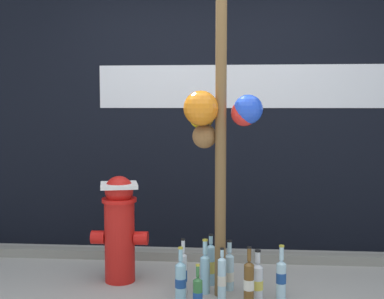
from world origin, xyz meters
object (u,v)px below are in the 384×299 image
(bottle_2, at_px, (211,264))
(bottle_7, at_px, (198,294))
(bottle_5, at_px, (281,277))
(bottle_0, at_px, (183,272))
(fire_hydrant, at_px, (119,226))
(bottle_9, at_px, (229,271))
(bottle_3, at_px, (249,282))
(bottle_6, at_px, (222,278))
(bottle_1, at_px, (181,279))
(bottle_4, at_px, (205,271))
(memorial_post, at_px, (219,87))
(bottle_8, at_px, (257,280))

(bottle_2, height_order, bottle_7, bottle_2)
(bottle_5, bearing_deg, bottle_2, 155.50)
(bottle_0, distance_m, bottle_7, 0.34)
(fire_hydrant, height_order, bottle_9, fire_hydrant)
(bottle_3, bearing_deg, bottle_6, 162.19)
(fire_hydrant, xyz_separation_m, bottle_9, (0.86, -0.12, -0.29))
(bottle_1, height_order, bottle_2, bottle_2)
(bottle_3, bearing_deg, fire_hydrant, 159.26)
(bottle_1, bearing_deg, bottle_9, 30.47)
(bottle_5, bearing_deg, bottle_6, -172.33)
(fire_hydrant, bearing_deg, bottle_2, -2.03)
(bottle_4, relative_size, bottle_6, 1.08)
(fire_hydrant, bearing_deg, bottle_0, -22.71)
(bottle_5, bearing_deg, memorial_post, 176.35)
(bottle_3, bearing_deg, bottle_1, 174.08)
(bottle_0, height_order, bottle_2, bottle_0)
(fire_hydrant, bearing_deg, bottle_5, -11.93)
(bottle_2, bearing_deg, bottle_9, -34.77)
(bottle_0, height_order, bottle_8, bottle_0)
(fire_hydrant, distance_m, bottle_4, 0.76)
(memorial_post, distance_m, fire_hydrant, 1.35)
(memorial_post, xyz_separation_m, bottle_8, (0.29, -0.04, -1.38))
(bottle_5, xyz_separation_m, bottle_6, (-0.42, -0.06, 0.00))
(bottle_2, xyz_separation_m, bottle_6, (0.09, -0.29, -0.01))
(bottle_0, relative_size, bottle_3, 1.01)
(bottle_4, relative_size, bottle_8, 1.15)
(bottle_3, height_order, bottle_4, bottle_3)
(bottle_0, bearing_deg, bottle_7, -67.48)
(fire_hydrant, bearing_deg, bottle_9, -8.25)
(bottle_4, height_order, bottle_9, bottle_4)
(memorial_post, relative_size, bottle_6, 7.07)
(bottle_1, distance_m, bottle_2, 0.37)
(bottle_3, height_order, bottle_6, bottle_3)
(bottle_2, bearing_deg, fire_hydrant, 177.97)
(memorial_post, xyz_separation_m, bottle_0, (-0.26, 0.01, -1.35))
(fire_hydrant, relative_size, bottle_4, 2.06)
(bottle_6, height_order, bottle_8, bottle_6)
(bottle_6, bearing_deg, bottle_8, 9.59)
(bottle_6, distance_m, bottle_9, 0.20)
(bottle_6, xyz_separation_m, bottle_9, (0.05, 0.19, -0.01))
(fire_hydrant, relative_size, bottle_9, 2.20)
(memorial_post, bearing_deg, bottle_1, -159.86)
(memorial_post, bearing_deg, bottle_8, -8.59)
(memorial_post, distance_m, bottle_6, 1.36)
(bottle_7, bearing_deg, bottle_3, 23.52)
(memorial_post, relative_size, bottle_8, 7.53)
(bottle_0, distance_m, bottle_1, 0.11)
(memorial_post, xyz_separation_m, bottle_1, (-0.26, -0.10, -1.37))
(bottle_0, height_order, bottle_9, bottle_0)
(bottle_2, xyz_separation_m, bottle_4, (-0.03, -0.18, 0.00))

